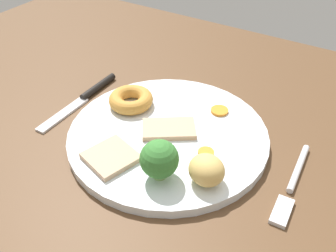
# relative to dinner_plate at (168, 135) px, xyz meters

# --- Properties ---
(dining_table) EXTENTS (1.20, 0.84, 0.04)m
(dining_table) POSITION_rel_dinner_plate_xyz_m (0.03, -0.01, -0.02)
(dining_table) COLOR brown
(dining_table) RESTS_ON ground
(dinner_plate) EXTENTS (0.30, 0.30, 0.01)m
(dinner_plate) POSITION_rel_dinner_plate_xyz_m (0.00, 0.00, 0.00)
(dinner_plate) COLOR white
(dinner_plate) RESTS_ON dining_table
(meat_slice_main) EXTENTS (0.08, 0.08, 0.01)m
(meat_slice_main) POSITION_rel_dinner_plate_xyz_m (0.03, 0.09, 0.01)
(meat_slice_main) COLOR tan
(meat_slice_main) RESTS_ON dinner_plate
(meat_slice_under) EXTENTS (0.09, 0.08, 0.01)m
(meat_slice_under) POSITION_rel_dinner_plate_xyz_m (-0.00, -0.00, 0.01)
(meat_slice_under) COLOR tan
(meat_slice_under) RESTS_ON dinner_plate
(yorkshire_pudding) EXTENTS (0.07, 0.07, 0.02)m
(yorkshire_pudding) POSITION_rel_dinner_plate_xyz_m (0.09, -0.03, 0.02)
(yorkshire_pudding) COLOR #C68938
(yorkshire_pudding) RESTS_ON dinner_plate
(roast_potato_left) EXTENTS (0.06, 0.06, 0.04)m
(roast_potato_left) POSITION_rel_dinner_plate_xyz_m (-0.09, 0.06, 0.03)
(roast_potato_left) COLOR #D8B260
(roast_potato_left) RESTS_ON dinner_plate
(carrot_coin_front) EXTENTS (0.03, 0.03, 0.00)m
(carrot_coin_front) POSITION_rel_dinner_plate_xyz_m (-0.04, -0.08, 0.01)
(carrot_coin_front) COLOR orange
(carrot_coin_front) RESTS_ON dinner_plate
(carrot_coin_back) EXTENTS (0.02, 0.02, 0.01)m
(carrot_coin_back) POSITION_rel_dinner_plate_xyz_m (-0.07, 0.02, 0.01)
(carrot_coin_back) COLOR orange
(carrot_coin_back) RESTS_ON dinner_plate
(broccoli_floret) EXTENTS (0.05, 0.05, 0.06)m
(broccoli_floret) POSITION_rel_dinner_plate_xyz_m (-0.04, 0.08, 0.04)
(broccoli_floret) COLOR #8CB766
(broccoli_floret) RESTS_ON dinner_plate
(fork) EXTENTS (0.02, 0.15, 0.01)m
(fork) POSITION_rel_dinner_plate_xyz_m (-0.19, -0.00, -0.00)
(fork) COLOR silver
(fork) RESTS_ON dining_table
(knife) EXTENTS (0.02, 0.19, 0.01)m
(knife) POSITION_rel_dinner_plate_xyz_m (0.18, -0.02, -0.00)
(knife) COLOR black
(knife) RESTS_ON dining_table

